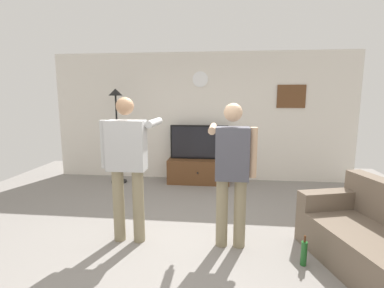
{
  "coord_description": "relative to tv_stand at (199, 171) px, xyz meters",
  "views": [
    {
      "loc": [
        0.48,
        -3.22,
        1.79
      ],
      "look_at": [
        -0.0,
        1.2,
        1.05
      ],
      "focal_mm": 26.89,
      "sensor_mm": 36.0,
      "label": 1
    }
  ],
  "objects": [
    {
      "name": "ground_plane",
      "position": [
        0.01,
        -2.6,
        -0.25
      ],
      "size": [
        8.4,
        8.4,
        0.0
      ],
      "primitive_type": "plane",
      "color": "gray"
    },
    {
      "name": "back_wall",
      "position": [
        0.01,
        0.35,
        1.1
      ],
      "size": [
        6.4,
        0.1,
        2.7
      ],
      "primitive_type": "cube",
      "color": "silver",
      "rests_on": "ground_plane"
    },
    {
      "name": "tv_stand",
      "position": [
        0.0,
        0.0,
        0.0
      ],
      "size": [
        1.27,
        0.54,
        0.5
      ],
      "color": "brown",
      "rests_on": "ground_plane"
    },
    {
      "name": "television",
      "position": [
        -0.0,
        0.05,
        0.6
      ],
      "size": [
        1.19,
        0.07,
        0.71
      ],
      "color": "black",
      "rests_on": "tv_stand"
    },
    {
      "name": "wall_clock",
      "position": [
        -0.0,
        0.29,
        1.89
      ],
      "size": [
        0.32,
        0.03,
        0.32
      ],
      "primitive_type": "cylinder",
      "rotation": [
        1.57,
        0.0,
        0.0
      ],
      "color": "white"
    },
    {
      "name": "framed_picture",
      "position": [
        1.86,
        0.3,
        1.54
      ],
      "size": [
        0.57,
        0.04,
        0.47
      ],
      "primitive_type": "cube",
      "color": "brown"
    },
    {
      "name": "floor_lamp",
      "position": [
        -1.67,
        -0.17,
        1.14
      ],
      "size": [
        0.32,
        0.32,
        1.94
      ],
      "color": "black",
      "rests_on": "ground_plane"
    },
    {
      "name": "person_standing_nearer_lamp",
      "position": [
        -0.65,
        -2.54,
        0.78
      ],
      "size": [
        0.64,
        0.78,
        1.78
      ],
      "color": "gray",
      "rests_on": "ground_plane"
    },
    {
      "name": "person_standing_nearer_couch",
      "position": [
        0.6,
        -2.54,
        0.72
      ],
      "size": [
        0.56,
        0.78,
        1.72
      ],
      "color": "gray",
      "rests_on": "ground_plane"
    },
    {
      "name": "beverage_bottle",
      "position": [
        1.37,
        -2.88,
        -0.11
      ],
      "size": [
        0.07,
        0.07,
        0.34
      ],
      "color": "#1E5923",
      "rests_on": "ground_plane"
    }
  ]
}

